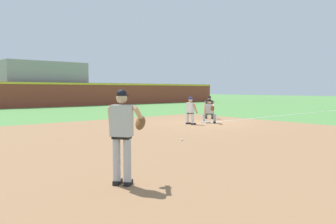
{
  "coord_description": "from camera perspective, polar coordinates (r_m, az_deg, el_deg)",
  "views": [
    {
      "loc": [
        -13.16,
        -12.4,
        1.86
      ],
      "look_at": [
        -6.88,
        -4.95,
        1.18
      ],
      "focal_mm": 35.0,
      "sensor_mm": 36.0,
      "label": 1
    }
  ],
  "objects": [
    {
      "name": "first_baseman",
      "position": [
        18.15,
        7.25,
        0.38
      ],
      "size": [
        0.8,
        1.05,
        1.34
      ],
      "color": "black",
      "rests_on": "ground"
    },
    {
      "name": "outfield_wall",
      "position": [
        36.83,
        -19.21,
        3.02
      ],
      "size": [
        48.0,
        0.54,
        2.6
      ],
      "color": "brown",
      "rests_on": "ground"
    },
    {
      "name": "pitcher",
      "position": [
        6.37,
        -7.81,
        -3.28
      ],
      "size": [
        0.85,
        0.57,
        1.86
      ],
      "color": "black",
      "rests_on": "ground"
    },
    {
      "name": "ground_plane",
      "position": [
        18.18,
        6.56,
        -1.92
      ],
      "size": [
        160.0,
        160.0,
        0.0
      ],
      "primitive_type": "plane",
      "color": "#518942"
    },
    {
      "name": "infield_dirt_patch",
      "position": [
        12.25,
        2.78,
        -4.74
      ],
      "size": [
        18.0,
        18.0,
        0.01
      ],
      "primitive_type": "cube",
      "color": "#936B47",
      "rests_on": "ground"
    },
    {
      "name": "baseball",
      "position": [
        11.9,
        2.44,
        -4.83
      ],
      "size": [
        0.07,
        0.07,
        0.07
      ],
      "primitive_type": "sphere",
      "color": "white",
      "rests_on": "ground"
    },
    {
      "name": "foul_line_stripe",
      "position": [
        25.15,
        20.19,
        -0.49
      ],
      "size": [
        17.28,
        0.1,
        0.0
      ],
      "primitive_type": "cube",
      "color": "white",
      "rests_on": "ground"
    },
    {
      "name": "stadium_seating_block",
      "position": [
        39.56,
        -20.75,
        4.61
      ],
      "size": [
        8.81,
        4.2,
        4.9
      ],
      "color": "gray",
      "rests_on": "ground"
    },
    {
      "name": "first_base_bag",
      "position": [
        18.18,
        6.56,
        -1.78
      ],
      "size": [
        0.38,
        0.38,
        0.09
      ],
      "primitive_type": "cube",
      "color": "white",
      "rests_on": "ground"
    },
    {
      "name": "umpire",
      "position": [
        20.89,
        7.22,
        1.01
      ],
      "size": [
        0.65,
        0.68,
        1.46
      ],
      "color": "black",
      "rests_on": "ground"
    },
    {
      "name": "baserunner",
      "position": [
        17.33,
        3.93,
        0.43
      ],
      "size": [
        0.44,
        0.6,
        1.46
      ],
      "color": "black",
      "rests_on": "ground"
    }
  ]
}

